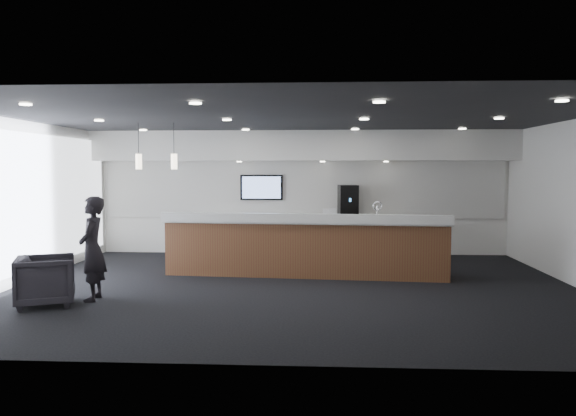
# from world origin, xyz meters

# --- Properties ---
(ground) EXTENTS (10.00, 10.00, 0.00)m
(ground) POSITION_xyz_m (0.00, 0.00, 0.00)
(ground) COLOR black
(ground) RESTS_ON ground
(ceiling) EXTENTS (10.00, 8.00, 0.02)m
(ceiling) POSITION_xyz_m (0.00, 0.00, 3.00)
(ceiling) COLOR black
(ceiling) RESTS_ON back_wall
(back_wall) EXTENTS (10.00, 0.02, 3.00)m
(back_wall) POSITION_xyz_m (0.00, 4.00, 1.50)
(back_wall) COLOR white
(back_wall) RESTS_ON ground
(left_wall) EXTENTS (0.02, 8.00, 3.00)m
(left_wall) POSITION_xyz_m (-5.00, 0.00, 1.50)
(left_wall) COLOR white
(left_wall) RESTS_ON ground
(soffit_bulkhead) EXTENTS (10.00, 0.90, 0.70)m
(soffit_bulkhead) POSITION_xyz_m (0.00, 3.55, 2.65)
(soffit_bulkhead) COLOR silver
(soffit_bulkhead) RESTS_ON back_wall
(alcove_panel) EXTENTS (9.80, 0.06, 1.40)m
(alcove_panel) POSITION_xyz_m (0.00, 3.97, 1.60)
(alcove_panel) COLOR silver
(alcove_panel) RESTS_ON back_wall
(window_blinds_wall) EXTENTS (0.04, 7.36, 2.55)m
(window_blinds_wall) POSITION_xyz_m (-4.96, 0.00, 1.50)
(window_blinds_wall) COLOR silver
(window_blinds_wall) RESTS_ON left_wall
(back_credenza) EXTENTS (5.06, 0.66, 0.95)m
(back_credenza) POSITION_xyz_m (-0.00, 3.64, 0.48)
(back_credenza) COLOR #9B9FA4
(back_credenza) RESTS_ON ground
(wall_tv) EXTENTS (1.05, 0.08, 0.62)m
(wall_tv) POSITION_xyz_m (-1.00, 3.91, 1.65)
(wall_tv) COLOR black
(wall_tv) RESTS_ON back_wall
(pendant_left) EXTENTS (0.12, 0.12, 0.30)m
(pendant_left) POSITION_xyz_m (-2.40, 0.80, 2.25)
(pendant_left) COLOR #FFEAC6
(pendant_left) RESTS_ON ceiling
(pendant_right) EXTENTS (0.12, 0.12, 0.30)m
(pendant_right) POSITION_xyz_m (-3.10, 0.80, 2.25)
(pendant_right) COLOR #FFEAC6
(pendant_right) RESTS_ON ceiling
(ceiling_can_lights) EXTENTS (7.00, 5.00, 0.02)m
(ceiling_can_lights) POSITION_xyz_m (0.00, 0.00, 2.97)
(ceiling_can_lights) COLOR silver
(ceiling_can_lights) RESTS_ON ceiling
(service_counter) EXTENTS (5.63, 1.35, 1.49)m
(service_counter) POSITION_xyz_m (0.15, 1.13, 0.57)
(service_counter) COLOR brown
(service_counter) RESTS_ON ground
(coffee_machine) EXTENTS (0.50, 0.60, 0.77)m
(coffee_machine) POSITION_xyz_m (1.12, 3.69, 1.33)
(coffee_machine) COLOR black
(coffee_machine) RESTS_ON back_credenza
(info_sign_left) EXTENTS (0.15, 0.04, 0.21)m
(info_sign_left) POSITION_xyz_m (0.59, 3.56, 1.05)
(info_sign_left) COLOR white
(info_sign_left) RESTS_ON back_credenza
(info_sign_right) EXTENTS (0.16, 0.04, 0.22)m
(info_sign_right) POSITION_xyz_m (0.75, 3.54, 1.06)
(info_sign_right) COLOR white
(info_sign_right) RESTS_ON back_credenza
(armchair) EXTENTS (1.11, 1.10, 0.78)m
(armchair) POSITION_xyz_m (-3.78, -1.55, 0.39)
(armchair) COLOR black
(armchair) RESTS_ON ground
(lounge_guest) EXTENTS (0.48, 0.66, 1.67)m
(lounge_guest) POSITION_xyz_m (-3.20, -1.15, 0.84)
(lounge_guest) COLOR black
(lounge_guest) RESTS_ON ground
(cup_0) EXTENTS (0.10, 0.10, 0.09)m
(cup_0) POSITION_xyz_m (1.66, 3.57, 1.00)
(cup_0) COLOR white
(cup_0) RESTS_ON back_credenza
(cup_1) EXTENTS (0.14, 0.14, 0.09)m
(cup_1) POSITION_xyz_m (1.52, 3.57, 1.00)
(cup_1) COLOR white
(cup_1) RESTS_ON back_credenza
(cup_2) EXTENTS (0.12, 0.12, 0.09)m
(cup_2) POSITION_xyz_m (1.38, 3.57, 1.00)
(cup_2) COLOR white
(cup_2) RESTS_ON back_credenza
(cup_3) EXTENTS (0.13, 0.13, 0.09)m
(cup_3) POSITION_xyz_m (1.24, 3.57, 1.00)
(cup_3) COLOR white
(cup_3) RESTS_ON back_credenza
(cup_4) EXTENTS (0.14, 0.14, 0.09)m
(cup_4) POSITION_xyz_m (1.10, 3.57, 1.00)
(cup_4) COLOR white
(cup_4) RESTS_ON back_credenza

